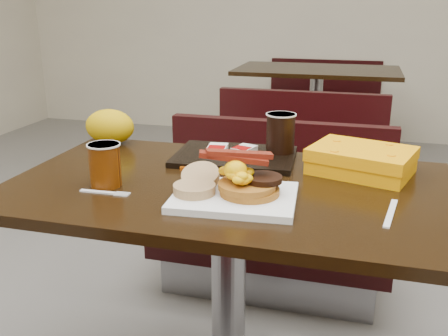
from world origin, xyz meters
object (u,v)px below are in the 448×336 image
(bench_far_s, at_px, (304,143))
(platter, at_px, (234,197))
(table_far, at_px, (315,118))
(clamshell, at_px, (361,160))
(bench_near_n, at_px, (271,215))
(knife, at_px, (391,213))
(coffee_cup_near, at_px, (105,165))
(hashbrown_sleeve_left, at_px, (217,149))
(table_near, at_px, (229,302))
(tray, at_px, (235,157))
(coffee_cup_far, at_px, (281,133))
(paper_bag, at_px, (110,127))
(bench_far_n, at_px, (322,103))
(pancake_stack, at_px, (250,188))
(fork, at_px, (98,192))
(hashbrown_sleeve_right, at_px, (244,150))

(bench_far_s, relative_size, platter, 3.32)
(table_far, distance_m, clamshell, 2.47)
(table_far, height_order, clamshell, clamshell)
(bench_near_n, xyz_separation_m, knife, (0.42, -0.80, 0.39))
(coffee_cup_near, height_order, clamshell, coffee_cup_near)
(bench_near_n, height_order, knife, knife)
(bench_far_s, bearing_deg, hashbrown_sleeve_left, -93.28)
(table_near, xyz_separation_m, coffee_cup_near, (-0.31, -0.10, 0.43))
(table_far, height_order, tray, tray)
(platter, bearing_deg, bench_far_s, 86.94)
(table_near, height_order, coffee_cup_far, coffee_cup_far)
(platter, relative_size, paper_bag, 1.74)
(bench_far_s, relative_size, paper_bag, 5.77)
(bench_far_n, xyz_separation_m, platter, (0.05, -3.42, 0.40))
(bench_far_s, height_order, bench_far_n, same)
(bench_far_s, distance_m, clamshell, 1.80)
(bench_far_s, bearing_deg, coffee_cup_near, -98.90)
(tray, height_order, coffee_cup_far, coffee_cup_far)
(pancake_stack, distance_m, paper_bag, 0.70)
(bench_near_n, xyz_separation_m, platter, (0.05, -0.82, 0.40))
(coffee_cup_near, distance_m, clamshell, 0.72)
(bench_near_n, height_order, clamshell, clamshell)
(tray, height_order, paper_bag, paper_bag)
(platter, xyz_separation_m, coffee_cup_near, (-0.36, 0.02, 0.05))
(knife, distance_m, clamshell, 0.30)
(table_near, xyz_separation_m, bench_near_n, (0.00, 0.70, -0.02))
(coffee_cup_near, bearing_deg, tray, 49.48)
(bench_far_s, relative_size, coffee_cup_near, 8.64)
(fork, bearing_deg, table_near, 25.00)
(fork, height_order, clamshell, clamshell)
(knife, relative_size, tray, 0.47)
(bench_far_n, distance_m, hashbrown_sleeve_left, 3.11)
(clamshell, bearing_deg, tray, -167.76)
(platter, distance_m, tray, 0.35)
(bench_near_n, relative_size, coffee_cup_near, 8.64)
(pancake_stack, relative_size, paper_bag, 0.86)
(coffee_cup_near, relative_size, hashbrown_sleeve_left, 1.45)
(fork, xyz_separation_m, tray, (0.27, 0.38, 0.01))
(platter, distance_m, paper_bag, 0.68)
(table_near, xyz_separation_m, coffee_cup_far, (0.09, 0.28, 0.45))
(table_near, bearing_deg, tray, 100.02)
(clamshell, bearing_deg, pancake_stack, -115.05)
(coffee_cup_far, bearing_deg, coffee_cup_near, -136.66)
(platter, xyz_separation_m, tray, (-0.08, 0.34, -0.00))
(coffee_cup_far, height_order, paper_bag, coffee_cup_far)
(hashbrown_sleeve_left, distance_m, clamshell, 0.44)
(platter, bearing_deg, hashbrown_sleeve_right, 94.91)
(bench_far_s, xyz_separation_m, hashbrown_sleeve_right, (-0.01, -1.66, 0.42))
(tray, height_order, hashbrown_sleeve_right, hashbrown_sleeve_right)
(fork, xyz_separation_m, paper_bag, (-0.19, 0.44, 0.06))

